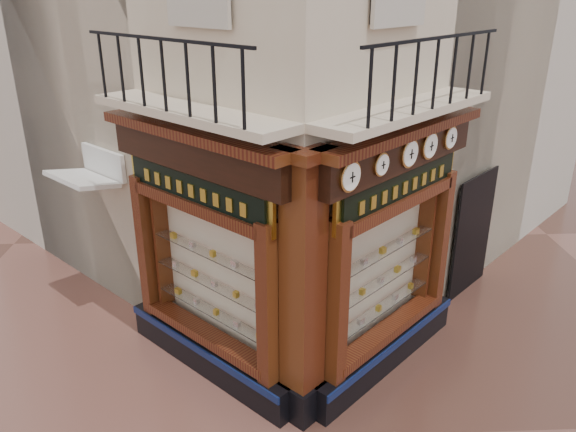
{
  "coord_description": "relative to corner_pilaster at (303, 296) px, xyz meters",
  "views": [
    {
      "loc": [
        -0.47,
        -5.94,
        5.76
      ],
      "look_at": [
        -0.13,
        2.0,
        2.48
      ],
      "focal_mm": 35.0,
      "sensor_mm": 36.0,
      "label": 1
    }
  ],
  "objects": [
    {
      "name": "shopfront_left",
      "position": [
        -1.41,
        1.07,
        0.03
      ],
      "size": [
        2.86,
        2.86,
        3.98
      ],
      "rotation": [
        0.0,
        0.0,
        2.36
      ],
      "color": "black",
      "rests_on": "ground"
    },
    {
      "name": "shopfront_right",
      "position": [
        1.41,
        1.07,
        0.03
      ],
      "size": [
        2.86,
        2.86,
        3.98
      ],
      "rotation": [
        0.0,
        0.0,
        0.79
      ],
      "color": "black",
      "rests_on": "ground"
    },
    {
      "name": "corner_pilaster",
      "position": [
        0.0,
        0.0,
        0.0
      ],
      "size": [
        0.85,
        0.85,
        3.98
      ],
      "rotation": [
        0.0,
        0.0,
        0.79
      ],
      "color": "black",
      "rests_on": "ground"
    },
    {
      "name": "balcony",
      "position": [
        0.0,
        0.99,
        2.27
      ],
      "size": [
        5.94,
        2.97,
        1.03
      ],
      "color": "beige",
      "rests_on": "ground"
    },
    {
      "name": "clock_a",
      "position": [
        0.55,
        -0.05,
        1.67
      ],
      "size": [
        0.32,
        0.32,
        0.4
      ],
      "rotation": [
        0.0,
        0.0,
        0.79
      ],
      "color": "#AB7A39",
      "rests_on": "ground"
    },
    {
      "name": "clock_b",
      "position": [
        1.02,
        0.42,
        1.67
      ],
      "size": [
        0.26,
        0.26,
        0.32
      ],
      "rotation": [
        0.0,
        0.0,
        0.79
      ],
      "color": "#AB7A39",
      "rests_on": "ground"
    },
    {
      "name": "clock_c",
      "position": [
        1.51,
        0.91,
        1.67
      ],
      "size": [
        0.32,
        0.32,
        0.41
      ],
      "rotation": [
        0.0,
        0.0,
        0.79
      ],
      "color": "#AB7A39",
      "rests_on": "ground"
    },
    {
      "name": "clock_d",
      "position": [
        1.9,
        1.29,
        1.67
      ],
      "size": [
        0.32,
        0.32,
        0.41
      ],
      "rotation": [
        0.0,
        0.0,
        0.79
      ],
      "color": "#AB7A39",
      "rests_on": "ground"
    },
    {
      "name": "clock_e",
      "position": [
        2.33,
        1.73,
        1.67
      ],
      "size": [
        0.29,
        0.29,
        0.36
      ],
      "rotation": [
        0.0,
        0.0,
        0.79
      ],
      "color": "#AB7A39",
      "rests_on": "ground"
    },
    {
      "name": "awning",
      "position": [
        -3.66,
        2.95,
        -1.95
      ],
      "size": [
        1.46,
        1.46,
        0.22
      ],
      "primitive_type": null,
      "rotation": [
        0.18,
        0.0,
        2.36
      ],
      "color": "silver",
      "rests_on": "ground"
    },
    {
      "name": "signboard_left",
      "position": [
        -1.46,
        1.01,
        1.15
      ],
      "size": [
        2.21,
        2.21,
        0.59
      ],
      "rotation": [
        0.0,
        0.0,
        2.36
      ],
      "color": "gold",
      "rests_on": "ground"
    },
    {
      "name": "signboard_right",
      "position": [
        1.46,
        1.01,
        1.15
      ],
      "size": [
        2.19,
        2.19,
        0.59
      ],
      "rotation": [
        0.0,
        0.0,
        0.79
      ],
      "color": "gold",
      "rests_on": "ground"
    }
  ]
}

